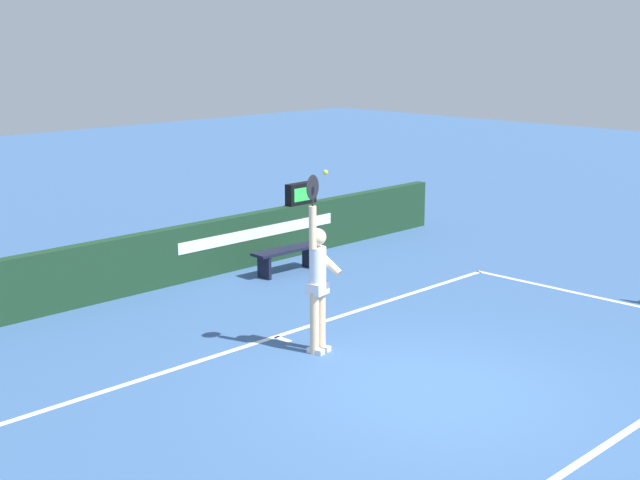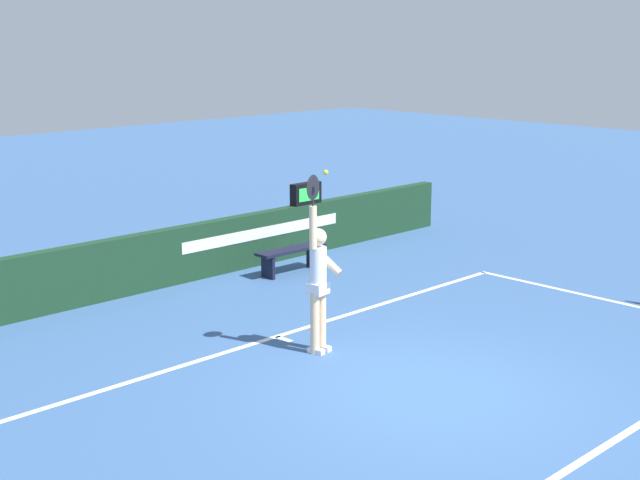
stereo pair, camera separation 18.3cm
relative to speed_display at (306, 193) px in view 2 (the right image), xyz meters
name	(u,v)px [view 2 (the right image)]	position (x,y,z in m)	size (l,w,h in m)	color
ground_plane	(433,391)	(-3.78, -6.23, -1.21)	(60.00, 60.00, 0.00)	#36598B
court_lines	(411,384)	(-3.78, -5.89, -1.21)	(10.30, 5.21, 0.00)	white
back_wall	(145,262)	(-3.78, 0.00, -0.71)	(15.18, 0.23, 1.00)	#173720
speed_display	(306,193)	(0.00, 0.00, 0.00)	(0.69, 0.19, 0.42)	black
tennis_player	(318,279)	(-3.80, -4.23, -0.17)	(0.48, 0.50, 2.49)	beige
tennis_ball	(326,172)	(-3.87, -4.44, 1.32)	(0.07, 0.07, 0.07)	#CADE31
courtside_bench_near	(291,254)	(-1.23, -0.89, -0.86)	(1.45, 0.40, 0.46)	black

